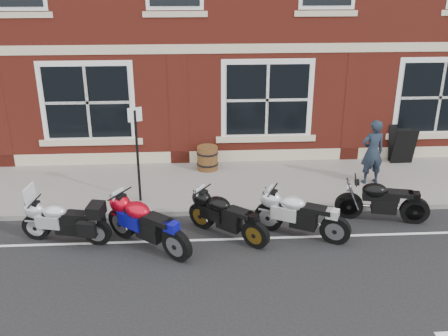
{
  "coord_description": "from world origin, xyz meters",
  "views": [
    {
      "loc": [
        -0.53,
        -9.15,
        5.4
      ],
      "look_at": [
        0.11,
        1.6,
        1.09
      ],
      "focal_mm": 40.0,
      "sensor_mm": 36.0,
      "label": 1
    }
  ],
  "objects_px": {
    "moto_sport_black": "(227,214)",
    "a_board_sign": "(402,145)",
    "moto_sport_red": "(147,222)",
    "moto_touring_silver": "(63,219)",
    "moto_sport_silver": "(300,213)",
    "parking_sign": "(137,148)",
    "pedestrian_left": "(372,152)",
    "barrel_planter": "(207,158)",
    "moto_naked_black": "(380,199)"
  },
  "relations": [
    {
      "from": "moto_sport_red",
      "to": "moto_sport_black",
      "type": "bearing_deg",
      "value": -38.3
    },
    {
      "from": "moto_touring_silver",
      "to": "pedestrian_left",
      "type": "xyz_separation_m",
      "value": [
        7.39,
        2.43,
        0.45
      ]
    },
    {
      "from": "moto_naked_black",
      "to": "moto_sport_silver",
      "type": "bearing_deg",
      "value": 120.85
    },
    {
      "from": "moto_sport_silver",
      "to": "pedestrian_left",
      "type": "bearing_deg",
      "value": -15.88
    },
    {
      "from": "moto_sport_red",
      "to": "barrel_planter",
      "type": "distance_m",
      "value": 4.2
    },
    {
      "from": "moto_touring_silver",
      "to": "moto_sport_silver",
      "type": "bearing_deg",
      "value": -78.17
    },
    {
      "from": "moto_sport_black",
      "to": "parking_sign",
      "type": "xyz_separation_m",
      "value": [
        -2.01,
        1.67,
        0.94
      ]
    },
    {
      "from": "moto_touring_silver",
      "to": "barrel_planter",
      "type": "bearing_deg",
      "value": -28.27
    },
    {
      "from": "moto_sport_silver",
      "to": "a_board_sign",
      "type": "distance_m",
      "value": 5.44
    },
    {
      "from": "moto_sport_black",
      "to": "moto_naked_black",
      "type": "relative_size",
      "value": 0.8
    },
    {
      "from": "moto_touring_silver",
      "to": "moto_sport_black",
      "type": "bearing_deg",
      "value": -77.56
    },
    {
      "from": "a_board_sign",
      "to": "parking_sign",
      "type": "bearing_deg",
      "value": -164.17
    },
    {
      "from": "moto_sport_silver",
      "to": "parking_sign",
      "type": "distance_m",
      "value": 4.08
    },
    {
      "from": "moto_touring_silver",
      "to": "parking_sign",
      "type": "relative_size",
      "value": 0.83
    },
    {
      "from": "moto_sport_red",
      "to": "moto_naked_black",
      "type": "relative_size",
      "value": 0.88
    },
    {
      "from": "moto_sport_black",
      "to": "moto_naked_black",
      "type": "height_order",
      "value": "moto_naked_black"
    },
    {
      "from": "moto_naked_black",
      "to": "parking_sign",
      "type": "relative_size",
      "value": 0.88
    },
    {
      "from": "a_board_sign",
      "to": "moto_naked_black",
      "type": "bearing_deg",
      "value": -119.36
    },
    {
      "from": "a_board_sign",
      "to": "moto_touring_silver",
      "type": "bearing_deg",
      "value": -157.02
    },
    {
      "from": "barrel_planter",
      "to": "moto_naked_black",
      "type": "bearing_deg",
      "value": -38.72
    },
    {
      "from": "a_board_sign",
      "to": "barrel_planter",
      "type": "bearing_deg",
      "value": -178.42
    },
    {
      "from": "moto_sport_black",
      "to": "moto_touring_silver",
      "type": "bearing_deg",
      "value": 129.92
    },
    {
      "from": "a_board_sign",
      "to": "barrel_planter",
      "type": "height_order",
      "value": "a_board_sign"
    },
    {
      "from": "moto_sport_silver",
      "to": "parking_sign",
      "type": "xyz_separation_m",
      "value": [
        -3.58,
        1.73,
        0.92
      ]
    },
    {
      "from": "barrel_planter",
      "to": "parking_sign",
      "type": "height_order",
      "value": "parking_sign"
    },
    {
      "from": "moto_sport_silver",
      "to": "pedestrian_left",
      "type": "xyz_separation_m",
      "value": [
        2.38,
        2.49,
        0.43
      ]
    },
    {
      "from": "parking_sign",
      "to": "barrel_planter",
      "type": "bearing_deg",
      "value": 28.87
    },
    {
      "from": "parking_sign",
      "to": "moto_touring_silver",
      "type": "bearing_deg",
      "value": -150.69
    },
    {
      "from": "barrel_planter",
      "to": "parking_sign",
      "type": "relative_size",
      "value": 0.29
    },
    {
      "from": "moto_sport_red",
      "to": "barrel_planter",
      "type": "xyz_separation_m",
      "value": [
        1.35,
        3.98,
        -0.13
      ]
    },
    {
      "from": "moto_sport_silver",
      "to": "a_board_sign",
      "type": "bearing_deg",
      "value": -16.13
    },
    {
      "from": "moto_sport_black",
      "to": "parking_sign",
      "type": "bearing_deg",
      "value": 90.22
    },
    {
      "from": "moto_sport_red",
      "to": "moto_touring_silver",
      "type": "bearing_deg",
      "value": 119.02
    },
    {
      "from": "moto_naked_black",
      "to": "barrel_planter",
      "type": "relative_size",
      "value": 3.07
    },
    {
      "from": "pedestrian_left",
      "to": "barrel_planter",
      "type": "distance_m",
      "value": 4.46
    },
    {
      "from": "moto_touring_silver",
      "to": "barrel_planter",
      "type": "xyz_separation_m",
      "value": [
        3.13,
        3.63,
        -0.07
      ]
    },
    {
      "from": "moto_sport_red",
      "to": "moto_sport_silver",
      "type": "xyz_separation_m",
      "value": [
        3.23,
        0.29,
        -0.04
      ]
    },
    {
      "from": "moto_sport_red",
      "to": "a_board_sign",
      "type": "xyz_separation_m",
      "value": [
        7.0,
        4.21,
        0.07
      ]
    },
    {
      "from": "moto_sport_red",
      "to": "a_board_sign",
      "type": "distance_m",
      "value": 8.17
    },
    {
      "from": "pedestrian_left",
      "to": "a_board_sign",
      "type": "xyz_separation_m",
      "value": [
        1.4,
        1.43,
        -0.32
      ]
    },
    {
      "from": "moto_touring_silver",
      "to": "pedestrian_left",
      "type": "distance_m",
      "value": 7.79
    },
    {
      "from": "pedestrian_left",
      "to": "a_board_sign",
      "type": "bearing_deg",
      "value": -143.18
    },
    {
      "from": "moto_touring_silver",
      "to": "moto_sport_red",
      "type": "bearing_deg",
      "value": -88.5
    },
    {
      "from": "moto_sport_black",
      "to": "a_board_sign",
      "type": "height_order",
      "value": "a_board_sign"
    },
    {
      "from": "moto_touring_silver",
      "to": "a_board_sign",
      "type": "relative_size",
      "value": 1.81
    },
    {
      "from": "moto_sport_red",
      "to": "moto_sport_black",
      "type": "height_order",
      "value": "moto_sport_red"
    },
    {
      "from": "moto_sport_black",
      "to": "a_board_sign",
      "type": "relative_size",
      "value": 1.54
    },
    {
      "from": "pedestrian_left",
      "to": "a_board_sign",
      "type": "height_order",
      "value": "pedestrian_left"
    },
    {
      "from": "moto_naked_black",
      "to": "a_board_sign",
      "type": "bearing_deg",
      "value": -14.85
    },
    {
      "from": "moto_touring_silver",
      "to": "barrel_planter",
      "type": "distance_m",
      "value": 4.79
    }
  ]
}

